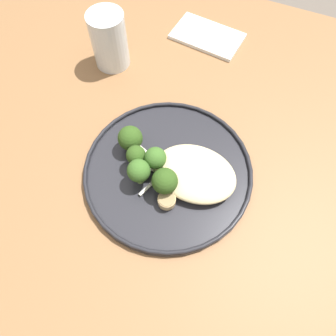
{
  "coord_description": "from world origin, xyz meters",
  "views": [
    {
      "loc": [
        -0.15,
        0.26,
        1.25
      ],
      "look_at": [
        -0.05,
        0.02,
        0.76
      ],
      "focal_mm": 34.98,
      "sensor_mm": 36.0,
      "label": 1
    }
  ],
  "objects_px": {
    "broccoli_floret_rear_charred": "(136,156)",
    "broccoli_floret_right_tilted": "(139,171)",
    "seared_scallop_large_seared": "(198,173)",
    "seared_scallop_rear_pale": "(172,162)",
    "dinner_plate": "(168,171)",
    "broccoli_floret_beside_noodles": "(130,138)",
    "broccoli_floret_tall_stalk": "(155,159)",
    "seared_scallop_half_hidden": "(185,157)",
    "water_glass": "(110,43)",
    "broccoli_floret_near_rim": "(165,181)",
    "seared_scallop_on_noodles": "(167,200)",
    "folded_napkin": "(207,36)"
  },
  "relations": [
    {
      "from": "seared_scallop_rear_pale",
      "to": "broccoli_floret_tall_stalk",
      "type": "height_order",
      "value": "broccoli_floret_tall_stalk"
    },
    {
      "from": "broccoli_floret_rear_charred",
      "to": "folded_napkin",
      "type": "xyz_separation_m",
      "value": [
        0.0,
        -0.36,
        -0.04
      ]
    },
    {
      "from": "broccoli_floret_rear_charred",
      "to": "broccoli_floret_right_tilted",
      "type": "height_order",
      "value": "broccoli_floret_right_tilted"
    },
    {
      "from": "seared_scallop_large_seared",
      "to": "seared_scallop_half_hidden",
      "type": "bearing_deg",
      "value": -30.62
    },
    {
      "from": "seared_scallop_large_seared",
      "to": "broccoli_floret_rear_charred",
      "type": "relative_size",
      "value": 0.61
    },
    {
      "from": "broccoli_floret_near_rim",
      "to": "seared_scallop_on_noodles",
      "type": "bearing_deg",
      "value": 120.74
    },
    {
      "from": "broccoli_floret_rear_charred",
      "to": "water_glass",
      "type": "height_order",
      "value": "water_glass"
    },
    {
      "from": "seared_scallop_half_hidden",
      "to": "broccoli_floret_right_tilted",
      "type": "xyz_separation_m",
      "value": [
        0.05,
        0.07,
        0.02
      ]
    },
    {
      "from": "seared_scallop_on_noodles",
      "to": "broccoli_floret_near_rim",
      "type": "xyz_separation_m",
      "value": [
        0.01,
        -0.02,
        0.02
      ]
    },
    {
      "from": "seared_scallop_large_seared",
      "to": "seared_scallop_rear_pale",
      "type": "bearing_deg",
      "value": -0.49
    },
    {
      "from": "seared_scallop_on_noodles",
      "to": "broccoli_floret_near_rim",
      "type": "distance_m",
      "value": 0.03
    },
    {
      "from": "seared_scallop_rear_pale",
      "to": "broccoli_floret_rear_charred",
      "type": "height_order",
      "value": "broccoli_floret_rear_charred"
    },
    {
      "from": "dinner_plate",
      "to": "seared_scallop_rear_pale",
      "type": "relative_size",
      "value": 12.63
    },
    {
      "from": "seared_scallop_rear_pale",
      "to": "broccoli_floret_rear_charred",
      "type": "relative_size",
      "value": 0.44
    },
    {
      "from": "seared_scallop_half_hidden",
      "to": "broccoli_floret_tall_stalk",
      "type": "relative_size",
      "value": 0.47
    },
    {
      "from": "broccoli_floret_rear_charred",
      "to": "broccoli_floret_near_rim",
      "type": "xyz_separation_m",
      "value": [
        -0.06,
        0.02,
        0.0
      ]
    },
    {
      "from": "seared_scallop_on_noodles",
      "to": "seared_scallop_rear_pale",
      "type": "bearing_deg",
      "value": -74.35
    },
    {
      "from": "broccoli_floret_tall_stalk",
      "to": "broccoli_floret_near_rim",
      "type": "height_order",
      "value": "broccoli_floret_tall_stalk"
    },
    {
      "from": "broccoli_floret_tall_stalk",
      "to": "broccoli_floret_right_tilted",
      "type": "relative_size",
      "value": 1.03
    },
    {
      "from": "broccoli_floret_rear_charred",
      "to": "broccoli_floret_beside_noodles",
      "type": "relative_size",
      "value": 1.0
    },
    {
      "from": "seared_scallop_rear_pale",
      "to": "seared_scallop_large_seared",
      "type": "distance_m",
      "value": 0.05
    },
    {
      "from": "broccoli_floret_beside_noodles",
      "to": "folded_napkin",
      "type": "relative_size",
      "value": 0.35
    },
    {
      "from": "seared_scallop_rear_pale",
      "to": "seared_scallop_on_noodles",
      "type": "bearing_deg",
      "value": 105.65
    },
    {
      "from": "seared_scallop_rear_pale",
      "to": "broccoli_floret_right_tilted",
      "type": "bearing_deg",
      "value": 51.93
    },
    {
      "from": "broccoli_floret_near_rim",
      "to": "water_glass",
      "type": "height_order",
      "value": "water_glass"
    },
    {
      "from": "seared_scallop_on_noodles",
      "to": "folded_napkin",
      "type": "distance_m",
      "value": 0.41
    },
    {
      "from": "seared_scallop_rear_pale",
      "to": "broccoli_floret_right_tilted",
      "type": "relative_size",
      "value": 0.4
    },
    {
      "from": "seared_scallop_rear_pale",
      "to": "broccoli_floret_right_tilted",
      "type": "xyz_separation_m",
      "value": [
        0.04,
        0.05,
        0.03
      ]
    },
    {
      "from": "broccoli_floret_tall_stalk",
      "to": "dinner_plate",
      "type": "bearing_deg",
      "value": -162.95
    },
    {
      "from": "broccoli_floret_rear_charred",
      "to": "water_glass",
      "type": "bearing_deg",
      "value": -52.89
    },
    {
      "from": "seared_scallop_rear_pale",
      "to": "broccoli_floret_beside_noodles",
      "type": "relative_size",
      "value": 0.43
    },
    {
      "from": "broccoli_floret_rear_charred",
      "to": "broccoli_floret_near_rim",
      "type": "bearing_deg",
      "value": 158.79
    },
    {
      "from": "seared_scallop_rear_pale",
      "to": "seared_scallop_half_hidden",
      "type": "relative_size",
      "value": 0.82
    },
    {
      "from": "seared_scallop_large_seared",
      "to": "broccoli_floret_tall_stalk",
      "type": "xyz_separation_m",
      "value": [
        0.07,
        0.02,
        0.03
      ]
    },
    {
      "from": "seared_scallop_on_noodles",
      "to": "dinner_plate",
      "type": "bearing_deg",
      "value": -68.81
    },
    {
      "from": "seared_scallop_large_seared",
      "to": "broccoli_floret_beside_noodles",
      "type": "height_order",
      "value": "broccoli_floret_beside_noodles"
    },
    {
      "from": "broccoli_floret_right_tilted",
      "to": "seared_scallop_rear_pale",
      "type": "bearing_deg",
      "value": -128.07
    },
    {
      "from": "broccoli_floret_rear_charred",
      "to": "broccoli_floret_beside_noodles",
      "type": "distance_m",
      "value": 0.04
    },
    {
      "from": "broccoli_floret_near_rim",
      "to": "folded_napkin",
      "type": "bearing_deg",
      "value": -80.68
    },
    {
      "from": "seared_scallop_large_seared",
      "to": "seared_scallop_half_hidden",
      "type": "xyz_separation_m",
      "value": [
        0.03,
        -0.02,
        0.0
      ]
    },
    {
      "from": "broccoli_floret_rear_charred",
      "to": "water_glass",
      "type": "xyz_separation_m",
      "value": [
        0.16,
        -0.21,
        0.01
      ]
    },
    {
      "from": "seared_scallop_on_noodles",
      "to": "seared_scallop_half_hidden",
      "type": "bearing_deg",
      "value": -88.33
    },
    {
      "from": "broccoli_floret_rear_charred",
      "to": "broccoli_floret_near_rim",
      "type": "distance_m",
      "value": 0.07
    },
    {
      "from": "dinner_plate",
      "to": "broccoli_floret_beside_noodles",
      "type": "distance_m",
      "value": 0.09
    },
    {
      "from": "seared_scallop_half_hidden",
      "to": "seared_scallop_large_seared",
      "type": "bearing_deg",
      "value": 149.38
    },
    {
      "from": "water_glass",
      "to": "broccoli_floret_near_rim",
      "type": "bearing_deg",
      "value": 133.35
    },
    {
      "from": "broccoli_floret_near_rim",
      "to": "broccoli_floret_right_tilted",
      "type": "bearing_deg",
      "value": 1.11
    },
    {
      "from": "seared_scallop_large_seared",
      "to": "broccoli_floret_rear_charred",
      "type": "height_order",
      "value": "broccoli_floret_rear_charred"
    },
    {
      "from": "seared_scallop_large_seared",
      "to": "seared_scallop_half_hidden",
      "type": "relative_size",
      "value": 1.15
    },
    {
      "from": "seared_scallop_large_seared",
      "to": "broccoli_floret_beside_noodles",
      "type": "relative_size",
      "value": 0.6
    }
  ]
}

